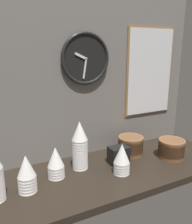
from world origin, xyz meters
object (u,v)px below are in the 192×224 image
cup_stack_center (80,145)px  cup_stack_center_right (122,159)px  cup_stack_center_left (56,162)px  napkin_dispenser (119,155)px  menu_board (150,72)px  bowl_stack_right (131,145)px  wall_clock (86,59)px  cup_stack_left (27,173)px  bowl_stack_far_right (171,148)px

cup_stack_center → cup_stack_center_right: size_ratio=1.63×
cup_stack_center_right → cup_stack_center_left: bearing=159.8°
cup_stack_center_right → napkin_dispenser: bearing=65.9°
cup_stack_center_right → menu_board: size_ratio=0.29×
cup_stack_center_right → bowl_stack_right: 26.92cm
cup_stack_center → cup_stack_center_left: (-15.67, -3.59, -5.52)cm
bowl_stack_right → napkin_dispenser: size_ratio=1.41×
wall_clock → cup_stack_left: bearing=-150.1°
cup_stack_center → menu_board: menu_board is taller
cup_stack_center_left → napkin_dispenser: size_ratio=1.49×
bowl_stack_far_right → bowl_stack_right: 25.79cm
menu_board → cup_stack_center_right: bearing=-143.2°
cup_stack_center → bowl_stack_right: (37.37, 2.65, -7.96)cm
napkin_dispenser → bowl_stack_far_right: bearing=-13.5°
cup_stack_center_left → cup_stack_center: bearing=12.9°
cup_stack_left → cup_stack_center_left: cup_stack_left is taller
cup_stack_center_left → bowl_stack_far_right: (73.08, -9.99, -2.44)cm
bowl_stack_far_right → menu_board: (3.41, 29.46, 45.21)cm
bowl_stack_right → cup_stack_center_left: bearing=-173.3°
cup_stack_center_left → bowl_stack_right: cup_stack_center_left is taller
bowl_stack_right → wall_clock: size_ratio=0.53×
bowl_stack_far_right → menu_board: menu_board is taller
bowl_stack_far_right → menu_board: bearing=83.4°
wall_clock → menu_board: (49.80, 0.89, -10.26)cm
cup_stack_center → bowl_stack_far_right: bearing=-13.3°
cup_stack_left → napkin_dispenser: size_ratio=1.62×
cup_stack_center_right → wall_clock: bearing=103.0°
napkin_dispenser → wall_clock: bearing=120.4°
cup_stack_center_right → wall_clock: wall_clock is taller
wall_clock → napkin_dispenser: 61.17cm
cup_stack_center → bowl_stack_right: size_ratio=1.72×
bowl_stack_right → cup_stack_center: bearing=-175.9°
wall_clock → menu_board: bearing=1.0°
menu_board → cup_stack_center_left: bearing=-165.7°
bowl_stack_right → menu_board: (23.45, 13.22, 45.21)cm
cup_stack_left → bowl_stack_far_right: cup_stack_left is taller
cup_stack_left → wall_clock: size_ratio=0.62×
cup_stack_center_right → cup_stack_left: size_ratio=0.92×
cup_stack_center_right → bowl_stack_right: size_ratio=1.06×
wall_clock → napkin_dispenser: (11.95, -20.33, -56.44)cm
cup_stack_center_right → menu_board: menu_board is taller
bowl_stack_right → wall_clock: (-26.35, 12.33, 55.47)cm
cup_stack_center_left → bowl_stack_far_right: size_ratio=1.06×
cup_stack_center_right → cup_stack_center_left: size_ratio=1.00×
cup_stack_left → bowl_stack_far_right: 89.71cm
cup_stack_center → napkin_dispenser: bearing=-13.1°
cup_stack_center → napkin_dispenser: (22.97, -5.35, -8.93)cm
bowl_stack_right → napkin_dispenser: 16.50cm
bowl_stack_right → napkin_dispenser: (-14.40, -8.00, -0.97)cm
menu_board → napkin_dispenser: (-37.85, -21.22, -46.18)cm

